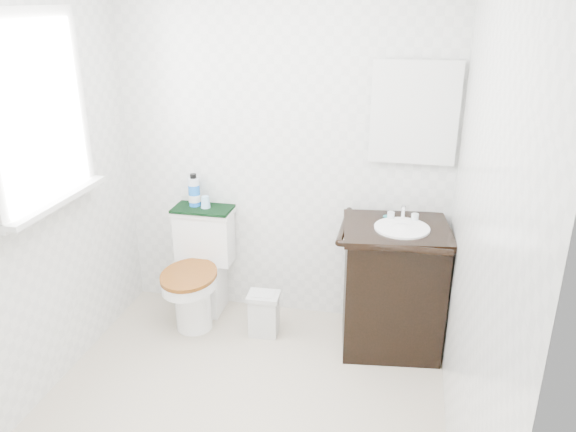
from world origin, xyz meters
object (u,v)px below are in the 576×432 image
at_px(mouthwash_bottle, 194,191).
at_px(trash_bin, 264,314).
at_px(toilet, 200,273).
at_px(vanity, 393,284).
at_px(cup, 205,202).

bearing_deg(mouthwash_bottle, trash_bin, -26.71).
height_order(toilet, trash_bin, toilet).
bearing_deg(vanity, mouthwash_bottle, 171.02).
bearing_deg(vanity, toilet, 177.05).
bearing_deg(toilet, trash_bin, -14.70).
height_order(toilet, cup, cup).
relative_size(toilet, trash_bin, 2.54).
distance_m(trash_bin, cup, 0.84).
bearing_deg(cup, vanity, -8.52).
relative_size(toilet, vanity, 0.82).
xyz_separation_m(vanity, trash_bin, (-0.82, -0.06, -0.28)).
relative_size(vanity, mouthwash_bottle, 4.09).
bearing_deg(toilet, vanity, -2.95).
xyz_separation_m(vanity, mouthwash_bottle, (-1.36, 0.22, 0.44)).
distance_m(trash_bin, mouthwash_bottle, 0.95).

